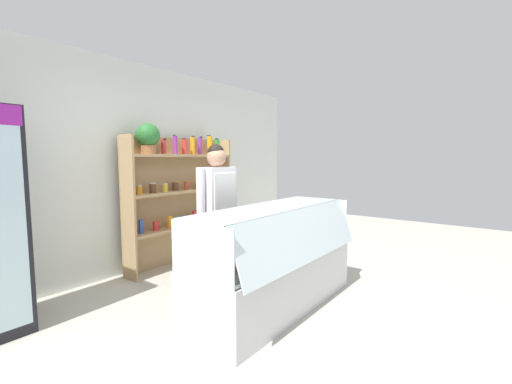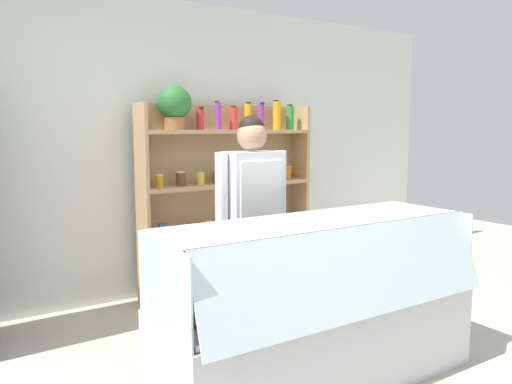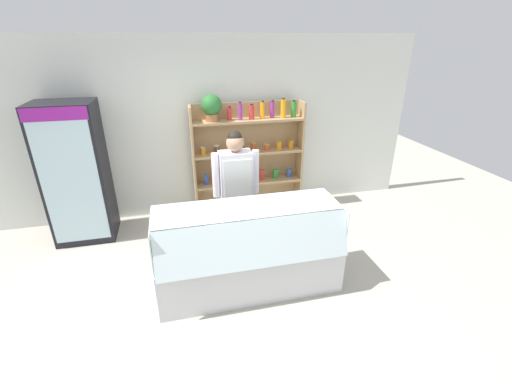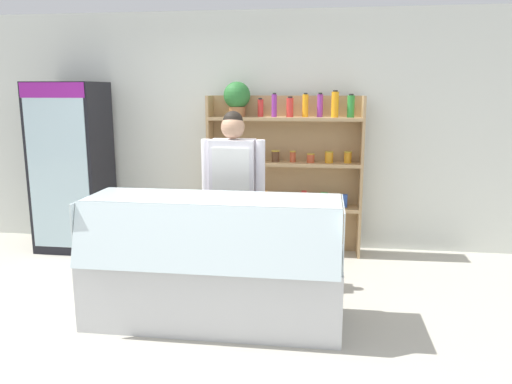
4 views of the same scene
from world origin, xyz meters
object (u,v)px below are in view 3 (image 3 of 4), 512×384
Objects in this scene: drinks_fridge at (76,174)px; shop_clerk at (236,184)px; shelving_unit at (243,148)px; deli_display_case at (249,264)px.

drinks_fridge is 1.17× the size of shop_clerk.
shelving_unit reaches higher than deli_display_case.
drinks_fridge is at bearing 156.99° from shop_clerk.
deli_display_case is 1.22× the size of shop_clerk.
shop_clerk is (2.03, -0.86, 0.01)m from drinks_fridge.
deli_display_case is at bearing -100.26° from shelving_unit.
drinks_fridge is 2.21m from shop_clerk.
shop_clerk is (-0.32, -1.08, -0.13)m from shelving_unit.
drinks_fridge reaches higher than deli_display_case.
drinks_fridge is at bearing -174.71° from shelving_unit.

